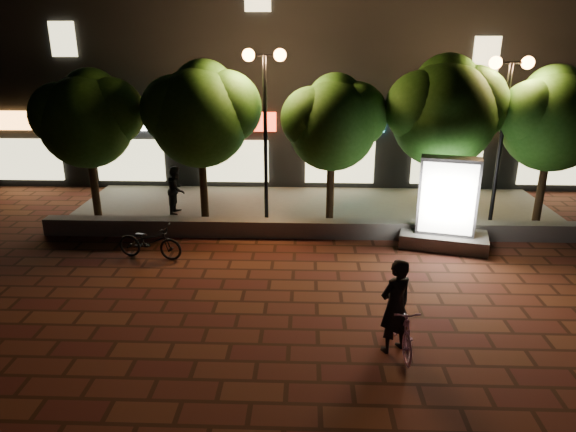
{
  "coord_description": "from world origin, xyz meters",
  "views": [
    {
      "loc": [
        -0.27,
        -10.1,
        5.54
      ],
      "look_at": [
        -0.69,
        1.5,
        1.5
      ],
      "focal_mm": 32.0,
      "sensor_mm": 36.0,
      "label": 1
    }
  ],
  "objects_px": {
    "scooter_pink": "(401,325)",
    "tree_mid": "(334,120)",
    "rider": "(395,306)",
    "street_lamp_left": "(265,93)",
    "scooter_parked": "(150,242)",
    "tree_far_left": "(88,116)",
    "tree_right": "(446,108)",
    "tree_far_right": "(554,116)",
    "ad_kiosk": "(446,211)",
    "pedestrian": "(177,190)",
    "tree_left": "(202,111)",
    "street_lamp_right": "(507,98)"
  },
  "relations": [
    {
      "from": "scooter_pink",
      "to": "tree_mid",
      "type": "bearing_deg",
      "value": 95.18
    },
    {
      "from": "tree_mid",
      "to": "rider",
      "type": "height_order",
      "value": "tree_mid"
    },
    {
      "from": "street_lamp_left",
      "to": "scooter_parked",
      "type": "xyz_separation_m",
      "value": [
        -2.86,
        -2.9,
        -3.56
      ]
    },
    {
      "from": "tree_mid",
      "to": "tree_far_left",
      "type": "bearing_deg",
      "value": 180.0
    },
    {
      "from": "tree_far_left",
      "to": "scooter_parked",
      "type": "bearing_deg",
      "value": -50.8
    },
    {
      "from": "tree_right",
      "to": "street_lamp_left",
      "type": "bearing_deg",
      "value": -177.19
    },
    {
      "from": "tree_far_left",
      "to": "tree_far_right",
      "type": "distance_m",
      "value": 14.0
    },
    {
      "from": "tree_mid",
      "to": "tree_far_right",
      "type": "height_order",
      "value": "tree_far_right"
    },
    {
      "from": "ad_kiosk",
      "to": "pedestrian",
      "type": "relative_size",
      "value": 1.63
    },
    {
      "from": "scooter_parked",
      "to": "pedestrian",
      "type": "distance_m",
      "value": 3.55
    },
    {
      "from": "tree_left",
      "to": "pedestrian",
      "type": "xyz_separation_m",
      "value": [
        -1.03,
        0.35,
        -2.58
      ]
    },
    {
      "from": "street_lamp_left",
      "to": "rider",
      "type": "xyz_separation_m",
      "value": [
        2.89,
        -6.95,
        -3.11
      ]
    },
    {
      "from": "street_lamp_right",
      "to": "scooter_parked",
      "type": "bearing_deg",
      "value": -163.6
    },
    {
      "from": "tree_far_left",
      "to": "street_lamp_right",
      "type": "distance_m",
      "value": 12.47
    },
    {
      "from": "tree_far_left",
      "to": "tree_far_right",
      "type": "bearing_deg",
      "value": 0.0
    },
    {
      "from": "pedestrian",
      "to": "tree_far_right",
      "type": "bearing_deg",
      "value": -88.72
    },
    {
      "from": "scooter_parked",
      "to": "ad_kiosk",
      "type": "bearing_deg",
      "value": -72.27
    },
    {
      "from": "tree_mid",
      "to": "rider",
      "type": "relative_size",
      "value": 2.44
    },
    {
      "from": "street_lamp_left",
      "to": "ad_kiosk",
      "type": "height_order",
      "value": "street_lamp_left"
    },
    {
      "from": "tree_far_left",
      "to": "tree_far_right",
      "type": "relative_size",
      "value": 0.97
    },
    {
      "from": "scooter_pink",
      "to": "street_lamp_right",
      "type": "bearing_deg",
      "value": 57.49
    },
    {
      "from": "tree_right",
      "to": "ad_kiosk",
      "type": "distance_m",
      "value": 3.28
    },
    {
      "from": "tree_far_left",
      "to": "rider",
      "type": "relative_size",
      "value": 2.51
    },
    {
      "from": "tree_right",
      "to": "street_lamp_right",
      "type": "bearing_deg",
      "value": -9.1
    },
    {
      "from": "tree_left",
      "to": "tree_far_left",
      "type": "bearing_deg",
      "value": -180.0
    },
    {
      "from": "tree_far_left",
      "to": "pedestrian",
      "type": "height_order",
      "value": "tree_far_left"
    },
    {
      "from": "tree_mid",
      "to": "tree_right",
      "type": "xyz_separation_m",
      "value": [
        3.31,
        0.0,
        0.35
      ]
    },
    {
      "from": "tree_far_right",
      "to": "tree_far_left",
      "type": "bearing_deg",
      "value": -180.0
    },
    {
      "from": "scooter_parked",
      "to": "pedestrian",
      "type": "relative_size",
      "value": 1.12
    },
    {
      "from": "tree_right",
      "to": "ad_kiosk",
      "type": "xyz_separation_m",
      "value": [
        -0.25,
        -2.05,
        -2.54
      ]
    },
    {
      "from": "tree_mid",
      "to": "tree_right",
      "type": "relative_size",
      "value": 0.89
    },
    {
      "from": "tree_left",
      "to": "pedestrian",
      "type": "relative_size",
      "value": 3.11
    },
    {
      "from": "scooter_pink",
      "to": "scooter_parked",
      "type": "distance_m",
      "value": 7.13
    },
    {
      "from": "scooter_parked",
      "to": "tree_right",
      "type": "bearing_deg",
      "value": -59.17
    },
    {
      "from": "ad_kiosk",
      "to": "rider",
      "type": "height_order",
      "value": "ad_kiosk"
    },
    {
      "from": "tree_far_left",
      "to": "tree_right",
      "type": "xyz_separation_m",
      "value": [
        10.8,
        0.0,
        0.27
      ]
    },
    {
      "from": "rider",
      "to": "pedestrian",
      "type": "height_order",
      "value": "rider"
    },
    {
      "from": "tree_far_left",
      "to": "ad_kiosk",
      "type": "height_order",
      "value": "tree_far_left"
    },
    {
      "from": "tree_far_left",
      "to": "rider",
      "type": "distance_m",
      "value": 11.27
    },
    {
      "from": "scooter_pink",
      "to": "rider",
      "type": "xyz_separation_m",
      "value": [
        -0.15,
        -0.04,
        0.42
      ]
    },
    {
      "from": "tree_right",
      "to": "street_lamp_left",
      "type": "distance_m",
      "value": 5.38
    },
    {
      "from": "tree_mid",
      "to": "ad_kiosk",
      "type": "xyz_separation_m",
      "value": [
        3.05,
        -2.05,
        -2.19
      ]
    },
    {
      "from": "tree_mid",
      "to": "tree_right",
      "type": "bearing_deg",
      "value": 0.0
    },
    {
      "from": "tree_mid",
      "to": "scooter_parked",
      "type": "bearing_deg",
      "value": -147.21
    },
    {
      "from": "tree_far_right",
      "to": "rider",
      "type": "height_order",
      "value": "tree_far_right"
    },
    {
      "from": "tree_far_left",
      "to": "ad_kiosk",
      "type": "bearing_deg",
      "value": -11.01
    },
    {
      "from": "tree_left",
      "to": "scooter_parked",
      "type": "relative_size",
      "value": 2.76
    },
    {
      "from": "tree_right",
      "to": "scooter_parked",
      "type": "xyz_separation_m",
      "value": [
        -8.22,
        -3.17,
        -3.1
      ]
    },
    {
      "from": "tree_mid",
      "to": "scooter_parked",
      "type": "distance_m",
      "value": 6.46
    },
    {
      "from": "tree_far_right",
      "to": "scooter_pink",
      "type": "xyz_separation_m",
      "value": [
        -5.52,
        -7.17,
        -2.87
      ]
    }
  ]
}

